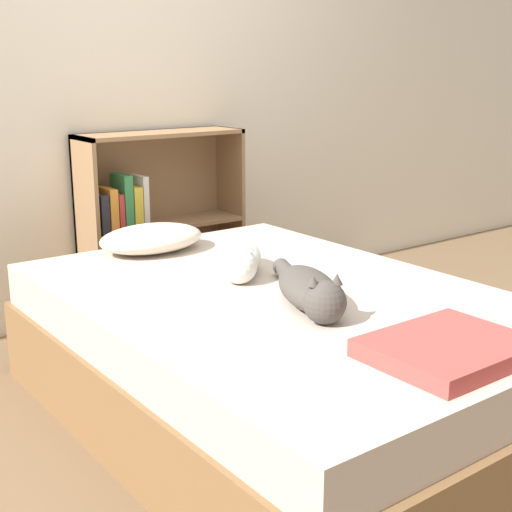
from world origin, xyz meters
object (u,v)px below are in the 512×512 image
(pillow, at_px, (152,238))
(cat_light, at_px, (239,259))
(cat_dark, at_px, (310,290))
(bookshelf, at_px, (152,220))
(bed, at_px, (280,357))

(pillow, relative_size, cat_light, 1.01)
(cat_dark, height_order, bookshelf, bookshelf)
(pillow, xyz_separation_m, cat_dark, (0.06, -0.96, 0.00))
(bed, bearing_deg, cat_light, 86.79)
(cat_dark, xyz_separation_m, bookshelf, (0.24, 1.49, -0.05))
(cat_dark, distance_m, bookshelf, 1.51)
(cat_dark, bearing_deg, bed, -163.11)
(cat_light, relative_size, cat_dark, 0.78)
(bookshelf, bearing_deg, cat_light, -100.91)
(bed, height_order, bookshelf, bookshelf)
(bed, bearing_deg, bookshelf, 80.67)
(bed, xyz_separation_m, bookshelf, (0.21, 1.30, 0.25))
(cat_light, height_order, bookshelf, bookshelf)
(bed, relative_size, pillow, 4.20)
(bed, xyz_separation_m, cat_dark, (-0.03, -0.18, 0.30))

